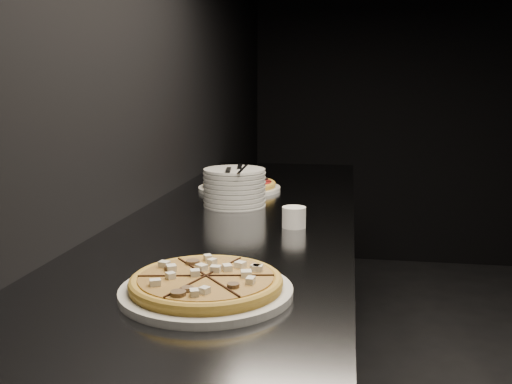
% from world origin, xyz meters
% --- Properties ---
extents(wall_left, '(0.02, 5.00, 2.80)m').
position_xyz_m(wall_left, '(-2.50, 0.00, 1.40)').
color(wall_left, black).
rests_on(wall_left, floor).
extents(counter, '(0.74, 2.44, 0.92)m').
position_xyz_m(counter, '(-2.13, 0.00, 0.46)').
color(counter, slate).
rests_on(counter, floor).
extents(pizza_mushroom, '(0.37, 0.37, 0.04)m').
position_xyz_m(pizza_mushroom, '(-2.06, -0.82, 0.94)').
color(pizza_mushroom, silver).
rests_on(pizza_mushroom, counter).
extents(pizza_tomato, '(0.34, 0.34, 0.04)m').
position_xyz_m(pizza_tomato, '(-2.23, 0.36, 0.94)').
color(pizza_tomato, silver).
rests_on(pizza_tomato, counter).
extents(plate_stack, '(0.22, 0.22, 0.13)m').
position_xyz_m(plate_stack, '(-2.19, 0.07, 0.99)').
color(plate_stack, silver).
rests_on(plate_stack, counter).
extents(cutlery, '(0.08, 0.24, 0.01)m').
position_xyz_m(cutlery, '(-2.18, 0.05, 1.06)').
color(cutlery, silver).
rests_on(cutlery, plate_stack).
extents(ramekin, '(0.07, 0.07, 0.06)m').
position_xyz_m(ramekin, '(-1.94, -0.22, 0.95)').
color(ramekin, silver).
rests_on(ramekin, counter).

